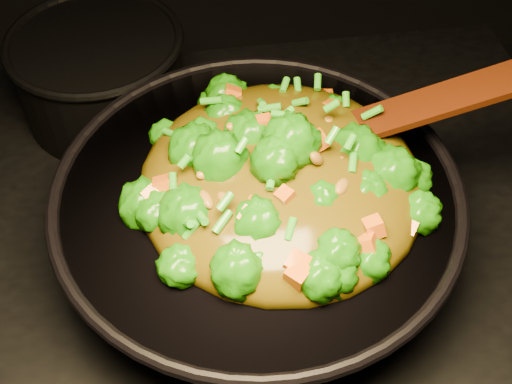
{
  "coord_description": "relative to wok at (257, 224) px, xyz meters",
  "views": [
    {
      "loc": [
        0.04,
        -0.46,
        1.59
      ],
      "look_at": [
        0.11,
        0.02,
        1.01
      ],
      "focal_mm": 45.0,
      "sensor_mm": 36.0,
      "label": 1
    }
  ],
  "objects": [
    {
      "name": "wok",
      "position": [
        0.0,
        0.0,
        0.0
      ],
      "size": [
        0.58,
        0.58,
        0.13
      ],
      "primitive_type": null,
      "rotation": [
        0.0,
        0.0,
        0.3
      ],
      "color": "black",
      "rests_on": "stovetop"
    },
    {
      "name": "stir_fry",
      "position": [
        0.03,
        0.0,
        0.12
      ],
      "size": [
        0.4,
        0.4,
        0.11
      ],
      "primitive_type": null,
      "rotation": [
        0.0,
        0.0,
        -0.26
      ],
      "color": "#1F7708",
      "rests_on": "wok"
    },
    {
      "name": "spatula",
      "position": [
        0.16,
        0.04,
        0.12
      ],
      "size": [
        0.31,
        0.08,
        0.13
      ],
      "primitive_type": "cube",
      "rotation": [
        0.0,
        -0.38,
        -0.1
      ],
      "color": "#381906",
      "rests_on": "wok"
    },
    {
      "name": "back_pot",
      "position": [
        -0.19,
        0.31,
        0.01
      ],
      "size": [
        0.32,
        0.32,
        0.14
      ],
      "primitive_type": "cylinder",
      "rotation": [
        0.0,
        0.0,
        0.42
      ],
      "color": "black",
      "rests_on": "stovetop"
    }
  ]
}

